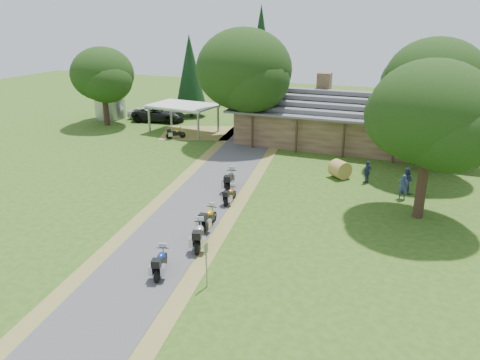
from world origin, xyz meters
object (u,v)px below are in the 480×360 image
at_px(car_white_sedan, 146,112).
at_px(motorcycle_row_b, 199,234).
at_px(carport, 184,118).
at_px(motorcycle_row_a, 160,261).
at_px(motorcycle_carport_a, 176,133).
at_px(motorcycle_row_e, 230,180).
at_px(motorcycle_row_c, 208,217).
at_px(lodge, 353,118).
at_px(car_dark_suv, 159,111).
at_px(motorcycle_row_d, 230,194).
at_px(hay_bale, 340,169).
at_px(silo, 108,87).

height_order(car_white_sedan, motorcycle_row_b, car_white_sedan).
xyz_separation_m(carport, car_white_sedan, (-6.73, 3.60, -0.51)).
height_order(motorcycle_row_a, motorcycle_carport_a, motorcycle_row_a).
height_order(carport, motorcycle_row_a, carport).
bearing_deg(motorcycle_row_e, motorcycle_row_a, 174.96).
xyz_separation_m(carport, motorcycle_row_c, (11.76, -19.29, -0.74)).
bearing_deg(lodge, motorcycle_row_e, -111.45).
bearing_deg(car_dark_suv, motorcycle_row_d, -148.07).
bearing_deg(motorcycle_row_d, carport, 35.37).
bearing_deg(car_dark_suv, motorcycle_row_e, -146.22).
distance_m(carport, motorcycle_row_a, 27.18).
height_order(motorcycle_row_d, hay_bale, hay_bale).
bearing_deg(car_white_sedan, motorcycle_row_d, -137.64).
bearing_deg(silo, lodge, -2.82).
bearing_deg(motorcycle_row_c, motorcycle_row_b, -170.22).
xyz_separation_m(lodge, motorcycle_row_e, (-5.83, -14.84, -1.72)).
relative_size(lodge, silo, 3.09).
relative_size(car_white_sedan, motorcycle_row_b, 2.59).
distance_m(car_white_sedan, hay_bale, 26.53).
bearing_deg(motorcycle_row_e, motorcycle_row_b, -179.50).
relative_size(motorcycle_row_a, motorcycle_row_b, 0.91).
xyz_separation_m(silo, motorcycle_row_c, (22.74, -22.18, -2.80)).
xyz_separation_m(carport, car_dark_suv, (-4.91, 3.40, -0.20)).
bearing_deg(lodge, silo, 177.18).
xyz_separation_m(motorcycle_row_c, motorcycle_carport_a, (-11.30, 16.71, -0.09)).
height_order(carport, car_dark_suv, carport).
bearing_deg(car_dark_suv, motorcycle_row_a, -158.18).
bearing_deg(motorcycle_row_a, hay_bale, -35.29).
height_order(motorcycle_row_c, hay_bale, motorcycle_row_c).
distance_m(car_white_sedan, motorcycle_carport_a, 9.49).
height_order(carport, motorcycle_row_b, carport).
relative_size(silo, motorcycle_row_c, 3.58).
bearing_deg(motorcycle_row_d, motorcycle_row_a, -179.20).
bearing_deg(motorcycle_row_a, carport, 8.33).
height_order(car_white_sedan, motorcycle_row_e, car_white_sedan).
bearing_deg(car_dark_suv, lodge, -104.05).
xyz_separation_m(lodge, motorcycle_carport_a, (-15.95, -4.12, -1.88)).
xyz_separation_m(carport, motorcycle_row_b, (12.26, -21.45, -0.69)).
distance_m(lodge, silo, 27.44).
bearing_deg(car_dark_suv, motorcycle_row_c, -152.76).
height_order(car_white_sedan, car_dark_suv, car_dark_suv).
bearing_deg(car_white_sedan, motorcycle_row_c, -142.40).
height_order(motorcycle_row_a, motorcycle_row_e, motorcycle_row_e).
bearing_deg(motorcycle_row_c, motorcycle_row_d, 1.43).
relative_size(carport, motorcycle_row_b, 3.13).
relative_size(car_white_sedan, motorcycle_row_a, 2.86).
height_order(carport, car_white_sedan, carport).
height_order(motorcycle_row_b, motorcycle_row_d, motorcycle_row_b).
height_order(car_dark_suv, motorcycle_row_d, car_dark_suv).
height_order(lodge, silo, silo).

